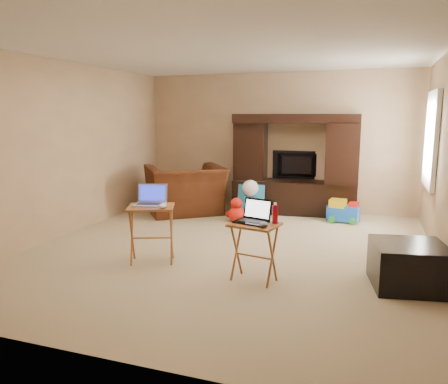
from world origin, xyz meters
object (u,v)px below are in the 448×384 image
at_px(recliner, 185,190).
at_px(tray_table_right, 254,252).
at_px(plush_toy, 237,210).
at_px(push_toy, 343,211).
at_px(child_rocker, 248,203).
at_px(water_bottle, 275,214).
at_px(tray_table_left, 152,234).
at_px(laptop_left, 150,195).
at_px(mouse_left, 163,206).
at_px(mouse_right, 264,225).
at_px(entertainment_center, 294,164).
at_px(television, 296,165).
at_px(laptop_right, 251,212).
at_px(ottoman, 409,266).

distance_m(recliner, tray_table_right, 3.41).
relative_size(recliner, plush_toy, 3.16).
bearing_deg(plush_toy, push_toy, 19.36).
bearing_deg(recliner, tray_table_right, 89.08).
relative_size(child_rocker, push_toy, 1.16).
relative_size(child_rocker, plush_toy, 1.44).
distance_m(child_rocker, water_bottle, 2.73).
height_order(plush_toy, tray_table_left, tray_table_left).
xyz_separation_m(plush_toy, laptop_left, (-0.38, -2.21, 0.60)).
height_order(mouse_left, mouse_right, mouse_left).
relative_size(recliner, mouse_left, 9.38).
bearing_deg(child_rocker, mouse_left, -102.52).
distance_m(entertainment_center, push_toy, 1.19).
bearing_deg(tray_table_left, television, 50.03).
relative_size(mouse_left, mouse_right, 1.10).
relative_size(entertainment_center, recliner, 1.65).
xyz_separation_m(child_rocker, water_bottle, (1.01, -2.50, 0.42)).
bearing_deg(mouse_right, tray_table_left, 168.13).
height_order(recliner, laptop_right, laptop_right).
relative_size(laptop_right, mouse_left, 2.35).
xyz_separation_m(recliner, tray_table_left, (0.71, -2.56, -0.08)).
distance_m(recliner, tray_table_left, 2.66).
bearing_deg(plush_toy, mouse_right, -66.84).
xyz_separation_m(tray_table_right, laptop_left, (-1.33, 0.21, 0.49)).
bearing_deg(laptop_right, child_rocker, 121.83).
bearing_deg(tray_table_left, mouse_right, -33.88).
bearing_deg(plush_toy, mouse_left, -93.86).
bearing_deg(tray_table_left, laptop_right, -29.28).
relative_size(push_toy, mouse_right, 4.02).
bearing_deg(water_bottle, child_rocker, 111.97).
height_order(television, water_bottle, television).
relative_size(tray_table_left, laptop_left, 1.91).
height_order(tray_table_left, mouse_right, tray_table_left).
relative_size(television, plush_toy, 2.17).
distance_m(tray_table_left, mouse_right, 1.50).
xyz_separation_m(plush_toy, tray_table_left, (-0.35, -2.24, 0.14)).
xyz_separation_m(entertainment_center, laptop_left, (-1.14, -3.18, -0.08)).
bearing_deg(television, water_bottle, 92.97).
bearing_deg(tray_table_right, mouse_left, -174.31).
bearing_deg(laptop_right, mouse_right, -24.36).
bearing_deg(laptop_left, push_toy, 40.05).
relative_size(recliner, water_bottle, 6.79).
bearing_deg(plush_toy, water_bottle, -63.70).
height_order(entertainment_center, mouse_left, entertainment_center).
distance_m(push_toy, mouse_right, 3.21).
relative_size(television, tray_table_left, 1.31).
xyz_separation_m(ottoman, mouse_left, (-2.64, -0.25, 0.49)).
distance_m(entertainment_center, child_rocker, 1.17).
xyz_separation_m(tray_table_left, mouse_left, (0.19, -0.07, 0.37)).
height_order(recliner, laptop_left, laptop_left).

